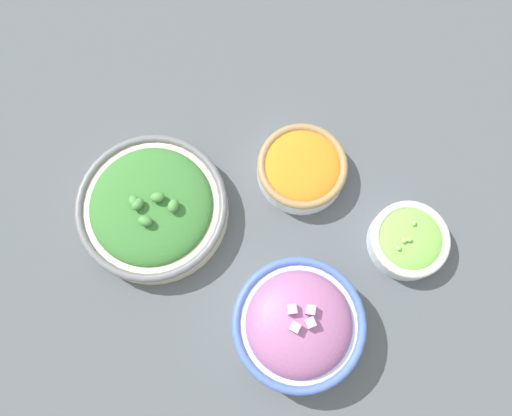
{
  "coord_description": "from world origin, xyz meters",
  "views": [
    {
      "loc": [
        -0.08,
        0.17,
        0.73
      ],
      "look_at": [
        0.0,
        0.0,
        0.03
      ],
      "focal_mm": 35.0,
      "sensor_mm": 36.0,
      "label": 1
    }
  ],
  "objects_px": {
    "bowl_broccoli": "(152,207)",
    "bowl_lettuce": "(409,240)",
    "bowl_red_onion": "(298,324)",
    "bowl_carrots": "(302,168)"
  },
  "relations": [
    {
      "from": "bowl_broccoli",
      "to": "bowl_lettuce",
      "type": "relative_size",
      "value": 1.94
    },
    {
      "from": "bowl_red_onion",
      "to": "bowl_lettuce",
      "type": "bearing_deg",
      "value": -119.4
    },
    {
      "from": "bowl_broccoli",
      "to": "bowl_lettuce",
      "type": "xyz_separation_m",
      "value": [
        -0.36,
        -0.11,
        -0.0
      ]
    },
    {
      "from": "bowl_carrots",
      "to": "bowl_broccoli",
      "type": "bearing_deg",
      "value": 40.38
    },
    {
      "from": "bowl_carrots",
      "to": "bowl_lettuce",
      "type": "xyz_separation_m",
      "value": [
        -0.18,
        0.04,
        -0.0
      ]
    },
    {
      "from": "bowl_lettuce",
      "to": "bowl_carrots",
      "type": "bearing_deg",
      "value": -11.16
    },
    {
      "from": "bowl_carrots",
      "to": "bowl_lettuce",
      "type": "bearing_deg",
      "value": 168.84
    },
    {
      "from": "bowl_broccoli",
      "to": "bowl_red_onion",
      "type": "xyz_separation_m",
      "value": [
        -0.26,
        0.06,
        0.01
      ]
    },
    {
      "from": "bowl_lettuce",
      "to": "bowl_red_onion",
      "type": "bearing_deg",
      "value": 60.6
    },
    {
      "from": "bowl_red_onion",
      "to": "bowl_broccoli",
      "type": "bearing_deg",
      "value": -14.03
    }
  ]
}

